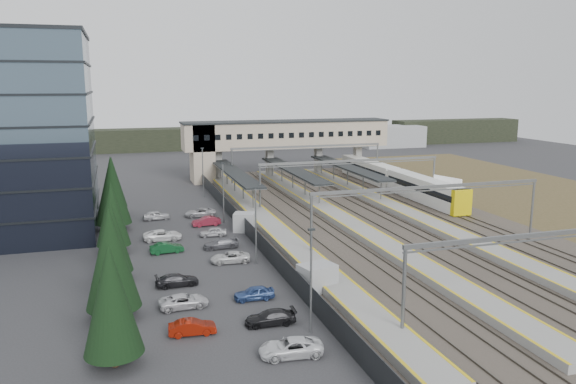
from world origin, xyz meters
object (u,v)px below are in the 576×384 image
object	(u,v)px
relay_cabin_near	(317,278)
billboard	(447,187)
relay_cabin_far	(244,222)
footbridge	(273,138)
train	(395,180)

from	to	relation	value
relay_cabin_near	billboard	world-z (taller)	billboard
billboard	relay_cabin_far	bearing A→B (deg)	-169.85
footbridge	billboard	bearing A→B (deg)	-58.96
train	billboard	bearing A→B (deg)	-78.41
relay_cabin_far	footbridge	distance (m)	40.17
relay_cabin_far	train	size ratio (longest dim) A/B	0.08
relay_cabin_near	footbridge	bearing A→B (deg)	78.19
footbridge	billboard	distance (m)	36.72
billboard	train	bearing A→B (deg)	101.59
relay_cabin_far	billboard	world-z (taller)	billboard
relay_cabin_near	train	bearing A→B (deg)	54.44
relay_cabin_near	footbridge	xyz separation A→B (m)	(12.41, 59.33, 6.64)
relay_cabin_near	relay_cabin_far	distance (m)	22.36
footbridge	relay_cabin_far	bearing A→B (deg)	-110.73
relay_cabin_near	train	size ratio (longest dim) A/B	0.09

